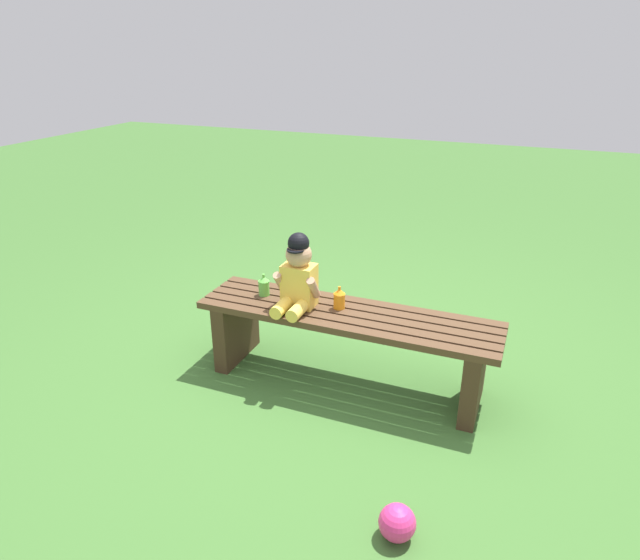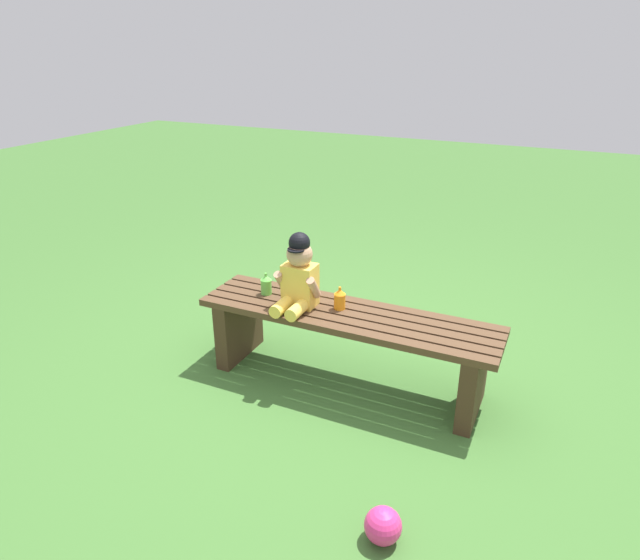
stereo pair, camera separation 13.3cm
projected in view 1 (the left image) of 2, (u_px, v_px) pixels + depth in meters
ground_plane at (345, 381)px, 3.06m from camera, size 16.00×16.00×0.00m
park_bench at (346, 335)px, 2.94m from camera, size 1.58×0.39×0.42m
child_figure at (298, 276)px, 2.88m from camera, size 0.23×0.27×0.40m
sippy_cup_left at (264, 285)px, 3.06m from camera, size 0.06×0.06×0.12m
sippy_cup_right at (339, 298)px, 2.91m from camera, size 0.06×0.06×0.12m
toy_ball at (397, 523)px, 2.07m from camera, size 0.14×0.14×0.14m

